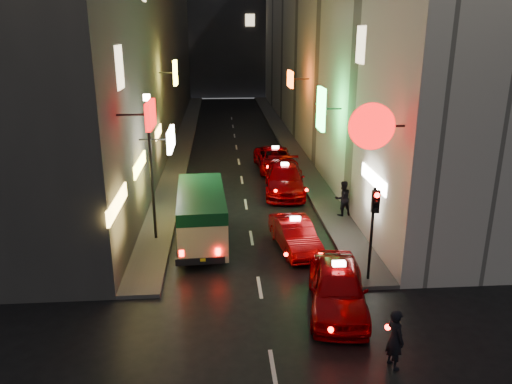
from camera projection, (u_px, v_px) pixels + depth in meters
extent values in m
cube|color=#3A3735|center=(131.00, 27.00, 38.77)|extent=(6.00, 52.00, 18.00)
cube|color=#F20A0A|center=(150.00, 115.00, 17.97)|extent=(0.18, 1.73, 0.96)
cube|color=white|center=(171.00, 139.00, 22.90)|extent=(0.18, 2.20, 0.97)
cube|color=#FFE83F|center=(175.00, 73.00, 31.09)|extent=(0.18, 1.35, 1.52)
cube|color=#F5C356|center=(117.00, 203.00, 17.62)|extent=(0.10, 3.32, 0.55)
cube|color=#FFE83F|center=(140.00, 164.00, 22.70)|extent=(0.10, 3.24, 0.55)
cube|color=#F5C356|center=(158.00, 132.00, 29.87)|extent=(0.10, 2.64, 0.55)
cube|color=#FFE5B2|center=(119.00, 67.00, 18.59)|extent=(0.06, 1.30, 1.60)
cube|color=#ADAA9F|center=(333.00, 27.00, 39.90)|extent=(6.00, 52.00, 18.00)
cylinder|color=#F20A0A|center=(372.00, 126.00, 16.93)|extent=(1.59, 0.18, 1.59)
cube|color=#32FF53|center=(321.00, 109.00, 25.59)|extent=(0.18, 1.45, 2.16)
cube|color=#F84B0C|center=(290.00, 79.00, 34.52)|extent=(0.18, 1.96, 1.11)
cube|color=white|center=(374.00, 179.00, 20.50)|extent=(0.10, 3.19, 0.55)
cube|color=#FFE5B2|center=(361.00, 45.00, 21.93)|extent=(0.06, 1.30, 1.60)
cube|color=#303035|center=(226.00, 13.00, 69.05)|extent=(30.00, 10.00, 22.00)
cube|color=#43413E|center=(184.00, 139.00, 41.81)|extent=(1.50, 52.00, 0.15)
cube|color=#43413E|center=(285.00, 138.00, 42.41)|extent=(1.50, 52.00, 0.15)
cube|color=beige|center=(202.00, 214.00, 21.23)|extent=(2.18, 5.57, 2.01)
cube|color=#0B3B1B|center=(201.00, 197.00, 20.99)|extent=(2.20, 5.59, 0.50)
cube|color=black|center=(202.00, 208.00, 21.42)|extent=(2.10, 3.38, 0.46)
cube|color=black|center=(200.00, 261.00, 18.94)|extent=(1.89, 0.27, 0.27)
cube|color=#FF0A05|center=(182.00, 253.00, 18.72)|extent=(0.16, 0.06, 0.26)
cube|color=#FF0A05|center=(218.00, 252.00, 18.81)|extent=(0.16, 0.06, 0.26)
cylinder|color=black|center=(185.00, 222.00, 23.14)|extent=(0.20, 0.69, 0.69)
cylinder|color=black|center=(222.00, 253.00, 19.93)|extent=(0.20, 0.69, 0.69)
imported|color=#880004|center=(338.00, 284.00, 16.33)|extent=(3.24, 6.03, 1.82)
cube|color=white|center=(339.00, 256.00, 16.01)|extent=(0.44, 0.25, 0.16)
sphere|color=#FF0A05|center=(331.00, 330.00, 13.79)|extent=(0.16, 0.16, 0.16)
sphere|color=#FF0A05|center=(388.00, 327.00, 13.91)|extent=(0.16, 0.16, 0.16)
imported|color=#880004|center=(295.00, 233.00, 20.88)|extent=(2.59, 4.94, 1.50)
cube|color=white|center=(295.00, 214.00, 20.62)|extent=(0.44, 0.24, 0.16)
sphere|color=#FF0A05|center=(286.00, 254.00, 18.79)|extent=(0.16, 0.16, 0.16)
sphere|color=#FF0A05|center=(321.00, 253.00, 18.89)|extent=(0.16, 0.16, 0.16)
imported|color=#880004|center=(285.00, 177.00, 28.20)|extent=(2.87, 5.94, 1.83)
cube|color=white|center=(285.00, 160.00, 27.89)|extent=(0.43, 0.22, 0.16)
sphere|color=#FF0A05|center=(276.00, 191.00, 25.66)|extent=(0.16, 0.16, 0.16)
sphere|color=#FF0A05|center=(307.00, 190.00, 25.78)|extent=(0.16, 0.16, 0.16)
imported|color=#880004|center=(275.00, 157.00, 32.78)|extent=(2.43, 5.36, 1.67)
cube|color=white|center=(275.00, 144.00, 32.49)|extent=(0.43, 0.20, 0.16)
sphere|color=#FF0A05|center=(268.00, 167.00, 30.46)|extent=(0.16, 0.16, 0.16)
sphere|color=#FF0A05|center=(292.00, 166.00, 30.56)|extent=(0.16, 0.16, 0.16)
imported|color=black|center=(395.00, 335.00, 13.46)|extent=(0.59, 0.75, 1.98)
imported|color=black|center=(343.00, 196.00, 24.24)|extent=(0.84, 0.66, 1.97)
cylinder|color=black|center=(371.00, 234.00, 17.75)|extent=(0.10, 0.10, 3.50)
cube|color=black|center=(376.00, 202.00, 17.17)|extent=(0.26, 0.18, 0.80)
sphere|color=#FF0A05|center=(377.00, 195.00, 16.98)|extent=(0.18, 0.18, 0.18)
sphere|color=black|center=(377.00, 203.00, 17.07)|extent=(0.17, 0.17, 0.17)
sphere|color=black|center=(376.00, 210.00, 17.15)|extent=(0.17, 0.17, 0.17)
cylinder|color=black|center=(152.00, 172.00, 20.95)|extent=(0.12, 0.12, 6.00)
cylinder|color=#FFE5BF|center=(147.00, 97.00, 19.99)|extent=(0.28, 0.28, 0.25)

